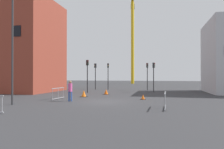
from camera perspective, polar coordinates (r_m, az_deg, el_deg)
The scene contains 15 objects.
ground at distance 17.72m, azimuth -2.30°, elevation -7.49°, with size 160.00×160.00×0.00m, color #333335.
brick_building at distance 32.49m, azimuth -24.54°, elevation 6.92°, with size 10.82×8.92×12.64m.
construction_crane at distance 60.79m, azimuth 5.70°, elevation 12.90°, with size 3.12×17.80×24.61m.
streetlamp_tall at distance 17.43m, azimuth -26.45°, elevation 8.62°, with size 0.69×2.00×8.36m.
traffic_light_far at distance 33.80m, azimuth -4.63°, elevation 0.66°, with size 0.37×0.37×4.24m.
traffic_light_verge at distance 28.49m, azimuth 11.43°, elevation 0.59°, with size 0.38×0.25×4.00m.
traffic_light_island at distance 32.00m, azimuth 9.73°, elevation 0.66°, with size 0.31×0.39×4.18m.
traffic_light_crosswalk at distance 27.09m, azimuth -6.82°, elevation 1.00°, with size 0.37×0.36×4.29m.
traffic_light_near at distance 33.04m, azimuth -1.10°, elevation 0.68°, with size 0.30×0.39×4.23m.
pedestrian_walking at distance 18.17m, azimuth -11.48°, elevation -4.03°, with size 0.34×0.34×1.77m.
safety_barrier_right_run at distance 14.19m, azimuth 14.48°, elevation -6.94°, with size 0.16×2.32×1.08m.
safety_barrier_rear at distance 20.10m, azimuth -14.66°, elevation -5.03°, with size 0.18×2.09×1.08m.
traffic_cone_striped at distance 19.46m, azimuth 8.58°, elevation -6.22°, with size 0.46×0.46×0.47m.
traffic_cone_orange at distance 24.47m, azimuth -1.63°, elevation -4.85°, with size 0.63×0.63×0.64m.
traffic_cone_by_barrier at distance 21.93m, azimuth -7.80°, elevation -5.31°, with size 0.67×0.67×0.67m.
Camera 1 is at (4.66, -16.96, 2.17)m, focal length 33.07 mm.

